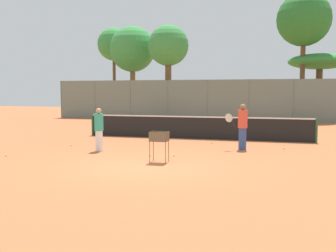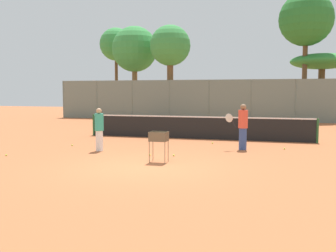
{
  "view_description": "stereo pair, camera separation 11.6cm",
  "coord_description": "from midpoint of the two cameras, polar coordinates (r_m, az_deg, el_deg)",
  "views": [
    {
      "loc": [
        3.8,
        -10.82,
        2.23
      ],
      "look_at": [
        -0.03,
        2.58,
        1.0
      ],
      "focal_mm": 42.0,
      "sensor_mm": 36.0,
      "label": 1
    },
    {
      "loc": [
        3.92,
        -10.79,
        2.23
      ],
      "look_at": [
        -0.03,
        2.58,
        1.0
      ],
      "focal_mm": 42.0,
      "sensor_mm": 36.0,
      "label": 2
    }
  ],
  "objects": [
    {
      "name": "ground_plane",
      "position": [
        11.68,
        -3.18,
        -5.96
      ],
      "size": [
        80.0,
        80.0,
        0.0
      ],
      "primitive_type": "plane",
      "color": "#B26038"
    },
    {
      "name": "tennis_net",
      "position": [
        18.51,
        4.33,
        -0.16
      ],
      "size": [
        10.79,
        0.1,
        1.07
      ],
      "color": "#26592D",
      "rests_on": "ground_plane"
    },
    {
      "name": "back_fence",
      "position": [
        29.91,
        9.04,
        3.69
      ],
      "size": [
        28.37,
        0.08,
        3.13
      ],
      "color": "slate",
      "rests_on": "ground_plane"
    },
    {
      "name": "tree_0",
      "position": [
        32.63,
        0.42,
        11.41
      ],
      "size": [
        3.32,
        3.32,
        7.63
      ],
      "color": "brown",
      "rests_on": "ground_plane"
    },
    {
      "name": "tree_1",
      "position": [
        33.08,
        19.51,
        14.34
      ],
      "size": [
        4.14,
        4.14,
        9.87
      ],
      "color": "brown",
      "rests_on": "ground_plane"
    },
    {
      "name": "tree_2",
      "position": [
        34.27,
        21.54,
        8.58
      ],
      "size": [
        5.0,
        5.0,
        5.27
      ],
      "color": "brown",
      "rests_on": "ground_plane"
    },
    {
      "name": "tree_3",
      "position": [
        39.03,
        -7.47,
        11.6
      ],
      "size": [
        3.15,
        3.15,
        8.36
      ],
      "color": "brown",
      "rests_on": "ground_plane"
    },
    {
      "name": "tree_4",
      "position": [
        35.84,
        -4.79,
        10.97
      ],
      "size": [
        4.05,
        4.05,
        8.03
      ],
      "color": "brown",
      "rests_on": "ground_plane"
    },
    {
      "name": "player_white_outfit",
      "position": [
        14.92,
        -9.73,
        -0.42
      ],
      "size": [
        0.34,
        0.87,
        1.61
      ],
      "rotation": [
        0.0,
        0.0,
        1.8
      ],
      "color": "white",
      "rests_on": "ground_plane"
    },
    {
      "name": "player_red_cap",
      "position": [
        15.29,
        11.0,
        -0.04
      ],
      "size": [
        0.88,
        0.46,
        1.75
      ],
      "rotation": [
        0.0,
        0.0,
        3.51
      ],
      "color": "#334C8C",
      "rests_on": "ground_plane"
    },
    {
      "name": "ball_cart",
      "position": [
        12.33,
        -1.06,
        -1.89
      ],
      "size": [
        0.56,
        0.41,
        0.97
      ],
      "color": "brown",
      "rests_on": "ground_plane"
    },
    {
      "name": "tennis_ball_0",
      "position": [
        16.59,
        -13.56,
        -2.71
      ],
      "size": [
        0.07,
        0.07,
        0.07
      ],
      "primitive_type": "sphere",
      "color": "#D1E54C",
      "rests_on": "ground_plane"
    },
    {
      "name": "tennis_ball_1",
      "position": [
        15.8,
        16.74,
        -3.16
      ],
      "size": [
        0.07,
        0.07,
        0.07
      ],
      "primitive_type": "sphere",
      "color": "#D1E54C",
      "rests_on": "ground_plane"
    },
    {
      "name": "tennis_ball_2",
      "position": [
        16.94,
        6.67,
        -2.45
      ],
      "size": [
        0.07,
        0.07,
        0.07
      ],
      "primitive_type": "sphere",
      "color": "#D1E54C",
      "rests_on": "ground_plane"
    },
    {
      "name": "tennis_ball_3",
      "position": [
        14.71,
        -22.22,
        -3.92
      ],
      "size": [
        0.07,
        0.07,
        0.07
      ],
      "primitive_type": "sphere",
      "color": "#D1E54C",
      "rests_on": "ground_plane"
    },
    {
      "name": "tennis_ball_4",
      "position": [
        13.59,
        1.09,
        -4.26
      ],
      "size": [
        0.07,
        0.07,
        0.07
      ],
      "primitive_type": "sphere",
      "color": "#D1E54C",
      "rests_on": "ground_plane"
    },
    {
      "name": "tennis_ball_5",
      "position": [
        13.71,
        -2.42,
        -4.18
      ],
      "size": [
        0.07,
        0.07,
        0.07
      ],
      "primitive_type": "sphere",
      "color": "#D1E54C",
      "rests_on": "ground_plane"
    },
    {
      "name": "parked_car",
      "position": [
        33.91,
        4.68,
        2.37
      ],
      "size": [
        4.2,
        1.7,
        1.6
      ],
      "color": "white",
      "rests_on": "ground_plane"
    }
  ]
}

